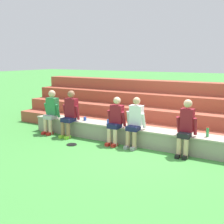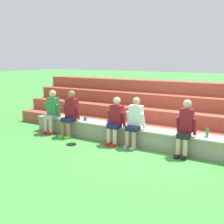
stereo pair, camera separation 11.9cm
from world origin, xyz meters
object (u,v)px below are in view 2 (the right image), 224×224
Objects in this scene: person_far_left at (52,110)px; person_right_of_center at (134,121)px; frisbee at (71,144)px; person_far_right at (185,127)px; water_bottle_mid_left at (207,132)px; plastic_cup_left_end at (108,122)px; person_center at (115,120)px; person_left_of_center at (70,112)px; plastic_cup_right_end at (85,119)px.

person_far_left is 1.02× the size of person_right_of_center.
person_far_left reaches higher than frisbee.
frisbee is at bearing -165.82° from person_far_right.
water_bottle_mid_left is at bearing 8.01° from person_right_of_center.
water_bottle_mid_left is at bearing 1.07° from plastic_cup_left_end.
water_bottle_mid_left is at bearing 3.62° from person_far_left.
plastic_cup_left_end is at bearing 146.65° from person_center.
person_far_left is at bearing 179.85° from person_center.
water_bottle_mid_left is (3.90, 0.30, -0.14)m from person_left_of_center.
plastic_cup_left_end is at bearing 174.89° from person_far_right.
person_center reaches higher than plastic_cup_right_end.
plastic_cup_left_end reaches higher than plastic_cup_right_end.
water_bottle_mid_left is at bearing 7.27° from person_center.
person_center is 1.36m from frisbee.
water_bottle_mid_left is (0.45, 0.25, -0.13)m from person_far_right.
person_far_left reaches higher than person_right_of_center.
person_center is 5.43× the size of water_bottle_mid_left.
person_right_of_center is 12.48× the size of plastic_cup_right_end.
person_left_of_center reaches higher than person_right_of_center.
person_left_of_center is 0.48m from plastic_cup_right_end.
person_right_of_center is 5.54× the size of water_bottle_mid_left.
frisbee is (-0.97, -0.68, -0.66)m from person_center.
person_left_of_center is 1.06× the size of person_center.
person_right_of_center reaches higher than plastic_cup_right_end.
person_left_of_center reaches higher than plastic_cup_right_end.
person_left_of_center is 2.11m from person_right_of_center.
plastic_cup_right_end is 0.38× the size of frisbee.
person_right_of_center is at bearing 0.82° from person_far_left.
person_left_of_center is 3.91m from water_bottle_mid_left.
water_bottle_mid_left is 2.72m from plastic_cup_left_end.
water_bottle_mid_left is (1.79, 0.25, -0.11)m from person_right_of_center.
person_right_of_center is at bearing -12.26° from plastic_cup_left_end.
person_left_of_center is at bearing -179.30° from person_far_right.
person_center reaches higher than plastic_cup_left_end.
person_center is at bearing -0.11° from person_left_of_center.
person_center is (2.29, -0.01, -0.04)m from person_far_left.
plastic_cup_left_end is at bearing 11.73° from person_left_of_center.
person_far_right is 5.72× the size of water_bottle_mid_left.
person_right_of_center is at bearing 25.42° from frisbee.
person_far_left is 1.04× the size of person_center.
person_center is at bearing -0.15° from person_far_left.
frisbee is at bearing -76.04° from plastic_cup_right_end.
person_left_of_center is at bearing -141.65° from plastic_cup_right_end.
person_left_of_center is (0.73, -0.00, 0.01)m from person_far_left.
person_far_right reaches higher than plastic_cup_right_end.
person_center is 1.89m from person_far_right.
person_far_right is at bearing -150.66° from water_bottle_mid_left.
frisbee is at bearing -163.58° from water_bottle_mid_left.
water_bottle_mid_left is 1.83× the size of plastic_cup_left_end.
person_far_right is 10.47× the size of plastic_cup_left_end.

